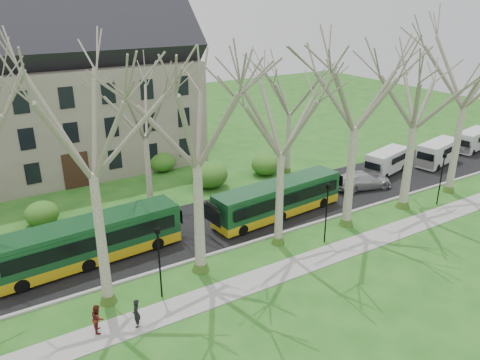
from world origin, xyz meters
name	(u,v)px	position (x,y,z in m)	size (l,w,h in m)	color
ground	(243,259)	(0.00, 0.00, 0.00)	(120.00, 120.00, 0.00)	#1F5B1A
sidewalk	(265,277)	(0.00, -2.50, 0.03)	(70.00, 2.00, 0.06)	gray
road	(203,226)	(0.00, 5.50, 0.03)	(80.00, 8.00, 0.06)	black
curb	(231,248)	(0.00, 1.50, 0.07)	(80.00, 0.25, 0.14)	#A5A39E
building	(51,86)	(-6.00, 24.00, 8.07)	(26.50, 12.20, 16.00)	gray
tree_row_verge	(240,155)	(0.00, 0.30, 7.00)	(49.00, 7.00, 14.00)	gray
tree_row_far	(153,133)	(-1.33, 11.00, 6.00)	(33.00, 7.00, 12.00)	gray
lamp_row	(252,230)	(0.00, -1.00, 2.57)	(36.22, 0.22, 4.30)	black
hedges	(106,189)	(-4.67, 14.00, 1.00)	(30.60, 8.60, 2.00)	#2E5F1B
bus_lead	(90,241)	(-8.33, 4.82, 1.51)	(11.57, 2.41, 2.89)	#134420
bus_follow	(278,199)	(5.71, 4.08, 1.42)	(10.91, 2.27, 2.73)	#134420
sedan	(363,180)	(15.24, 4.61, 0.81)	(2.10, 5.16, 1.50)	#BBBAC0
van_a	(387,162)	(19.91, 6.15, 1.18)	(5.11, 1.86, 2.23)	silver
van_b	(438,153)	(26.12, 5.20, 1.25)	(5.44, 1.98, 2.37)	silver
van_c	(473,141)	(33.32, 6.19, 1.18)	(5.12, 1.86, 2.24)	silver
pedestrian_a	(136,313)	(-8.08, -2.77, 0.83)	(0.56, 0.37, 1.55)	black
pedestrian_b	(98,318)	(-9.85, -2.11, 0.82)	(0.74, 0.57, 1.52)	maroon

